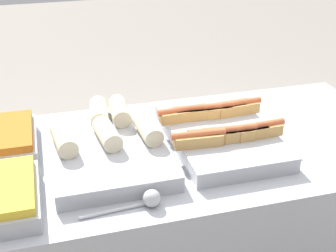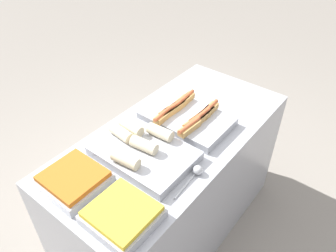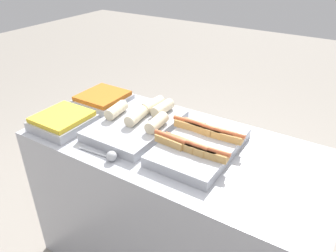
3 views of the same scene
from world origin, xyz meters
TOP-DOWN VIEW (x-y plane):
  - ground_plane at (0.00, 0.00)m, footprint 12.00×12.00m
  - counter at (0.00, 0.00)m, footprint 1.49×0.71m
  - tray_hotdogs at (0.13, -0.00)m, footprint 0.37×0.49m
  - tray_wraps at (-0.24, 0.01)m, footprint 0.34×0.49m
  - tray_side_front at (-0.58, -0.18)m, footprint 0.26×0.27m
  - tray_side_back at (-0.58, 0.13)m, footprint 0.26×0.27m
  - serving_spoon_near at (-0.18, -0.28)m, footprint 0.22×0.05m

SIDE VIEW (x-z plane):
  - ground_plane at x=0.00m, z-range 0.00..0.00m
  - counter at x=0.00m, z-range 0.00..0.85m
  - serving_spoon_near at x=-0.18m, z-range 0.85..0.90m
  - tray_side_front at x=-0.58m, z-range 0.85..0.93m
  - tray_side_back at x=-0.58m, z-range 0.85..0.93m
  - tray_wraps at x=-0.24m, z-range 0.84..0.95m
  - tray_hotdogs at x=0.13m, z-range 0.84..0.94m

